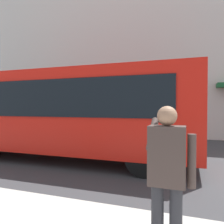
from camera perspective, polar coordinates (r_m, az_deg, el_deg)
name	(u,v)px	position (r m, az deg, el deg)	size (l,w,h in m)	color
ground_plane	(192,168)	(7.31, 19.92, -13.36)	(60.00, 60.00, 0.00)	#38383A
building_facade_far	(192,36)	(14.48, 19.81, 17.87)	(28.00, 1.55, 12.00)	beige
red_bus	(65,111)	(7.94, -12.04, 0.14)	(9.05, 2.54, 3.08)	red
pedestrian_photographer	(167,170)	(2.61, 14.03, -14.22)	(0.53, 0.52, 1.70)	#2D2D33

